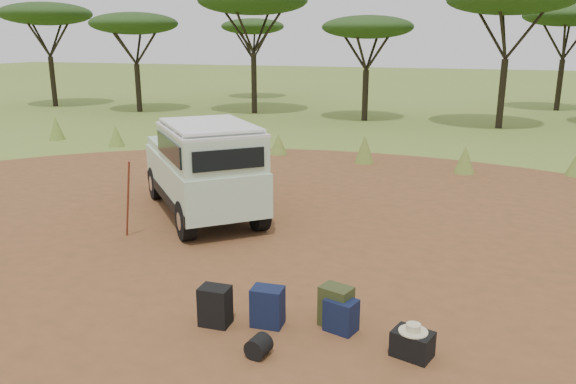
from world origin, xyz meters
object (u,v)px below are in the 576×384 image
(safari_vehicle, at_px, (204,170))
(backpack_navy, at_px, (268,307))
(hard_case, at_px, (412,344))
(duffel_navy, at_px, (341,315))
(walking_staff, at_px, (128,200))
(backpack_black, at_px, (215,306))
(backpack_olive, at_px, (336,307))

(safari_vehicle, xyz_separation_m, backpack_navy, (3.11, -4.14, -0.74))
(hard_case, bearing_deg, duffel_navy, 177.72)
(backpack_navy, relative_size, hard_case, 1.17)
(walking_staff, bearing_deg, safari_vehicle, 11.64)
(backpack_navy, height_order, duffel_navy, backpack_navy)
(walking_staff, distance_m, backpack_navy, 4.45)
(backpack_navy, xyz_separation_m, duffel_navy, (0.96, 0.19, -0.05))
(backpack_black, bearing_deg, walking_staff, 138.62)
(walking_staff, distance_m, duffel_navy, 5.22)
(backpack_olive, xyz_separation_m, duffel_navy, (0.10, -0.11, -0.06))
(walking_staff, height_order, backpack_black, walking_staff)
(backpack_black, distance_m, duffel_navy, 1.68)
(walking_staff, distance_m, backpack_olive, 5.08)
(safari_vehicle, relative_size, duffel_navy, 9.59)
(backpack_black, height_order, duffel_navy, backpack_black)
(safari_vehicle, relative_size, backpack_navy, 7.86)
(backpack_navy, bearing_deg, duffel_navy, 7.49)
(safari_vehicle, height_order, backpack_olive, safari_vehicle)
(safari_vehicle, distance_m, backpack_navy, 5.23)
(backpack_black, distance_m, backpack_navy, 0.70)
(backpack_olive, height_order, duffel_navy, backpack_olive)
(walking_staff, height_order, backpack_olive, walking_staff)
(safari_vehicle, distance_m, backpack_black, 5.05)
(duffel_navy, bearing_deg, walking_staff, 171.50)
(backpack_olive, relative_size, duffel_navy, 1.27)
(duffel_navy, bearing_deg, backpack_black, -150.44)
(backpack_black, relative_size, duffel_navy, 1.23)
(walking_staff, bearing_deg, hard_case, -81.87)
(backpack_navy, distance_m, duffel_navy, 0.98)
(safari_vehicle, height_order, backpack_navy, safari_vehicle)
(walking_staff, relative_size, hard_case, 3.40)
(duffel_navy, bearing_deg, safari_vehicle, 151.53)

